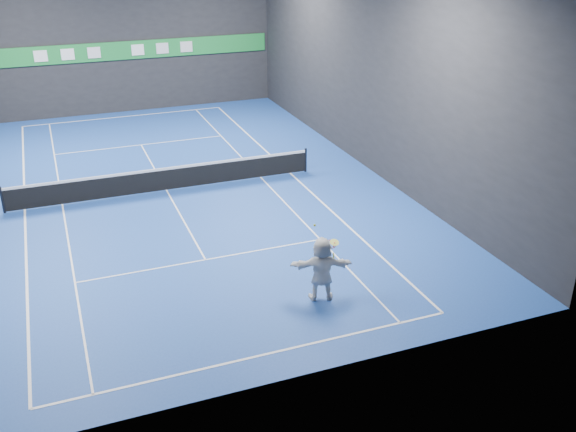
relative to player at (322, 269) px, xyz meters
name	(u,v)px	position (x,y,z in m)	size (l,w,h in m)	color
ground	(167,191)	(-2.59, 9.92, -0.98)	(26.00, 26.00, 0.00)	#1C439C
wall_back	(114,33)	(-2.59, 22.92, 3.52)	(18.00, 0.10, 9.00)	black
wall_front	(272,212)	(-2.59, -3.08, 3.52)	(18.00, 0.10, 9.00)	black
wall_right	(367,65)	(6.41, 9.92, 3.52)	(0.10, 26.00, 9.00)	black
baseline_near	(259,356)	(-2.59, -1.97, -0.98)	(10.98, 0.08, 0.01)	white
baseline_far	(125,116)	(-2.59, 21.81, -0.98)	(10.98, 0.08, 0.01)	white
sideline_doubles_left	(25,210)	(-8.08, 9.92, -0.98)	(0.08, 23.78, 0.01)	white
sideline_doubles_right	(291,173)	(2.90, 9.92, -0.98)	(0.08, 23.78, 0.01)	white
sideline_singles_left	(62,205)	(-6.70, 9.92, -0.98)	(0.06, 23.78, 0.01)	white
sideline_singles_right	(261,178)	(1.52, 9.92, -0.98)	(0.06, 23.78, 0.01)	white
service_line_near	(205,260)	(-2.59, 3.52, -0.98)	(8.23, 0.06, 0.01)	white
service_line_far	(141,145)	(-2.59, 16.32, -0.98)	(8.23, 0.06, 0.01)	white
center_service_line	(167,190)	(-2.59, 9.92, -0.98)	(0.06, 12.80, 0.01)	white
player	(322,269)	(0.00, 0.00, 0.00)	(1.82, 0.58, 1.96)	silver
tennis_ball	(315,225)	(-0.26, -0.02, 1.45)	(0.07, 0.07, 0.07)	yellow
tennis_net	(166,178)	(-2.59, 9.92, -0.44)	(12.50, 0.10, 1.07)	black
sponsor_banner	(116,51)	(-2.59, 22.85, 2.52)	(17.64, 0.11, 1.00)	#1E8937
tennis_racket	(332,245)	(0.32, 0.05, 0.68)	(0.48, 0.38, 0.61)	red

